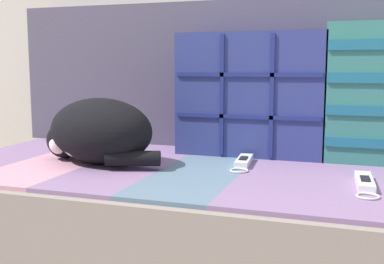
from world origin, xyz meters
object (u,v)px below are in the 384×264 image
at_px(throw_pillow_quilted, 251,95).
at_px(sleeping_cat, 96,132).
at_px(game_remote_near, 244,162).
at_px(couch, 285,240).
at_px(game_remote_far, 365,183).

distance_m(throw_pillow_quilted, sleeping_cat, 0.47).
bearing_deg(throw_pillow_quilted, game_remote_near, -84.59).
bearing_deg(game_remote_near, couch, -13.51).
distance_m(throw_pillow_quilted, game_remote_near, 0.24).
relative_size(couch, sleeping_cat, 5.27).
distance_m(couch, game_remote_far, 0.30).
xyz_separation_m(throw_pillow_quilted, sleeping_cat, (-0.38, -0.26, -0.10)).
bearing_deg(couch, throw_pillow_quilted, 125.94).
bearing_deg(game_remote_far, sleeping_cat, 176.65).
bearing_deg(game_remote_far, couch, 148.40).
bearing_deg(couch, sleeping_cat, -171.74).
distance_m(throw_pillow_quilted, game_remote_far, 0.48).
height_order(couch, throw_pillow_quilted, throw_pillow_quilted).
height_order(couch, game_remote_far, game_remote_far).
bearing_deg(game_remote_near, sleeping_cat, -165.18).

